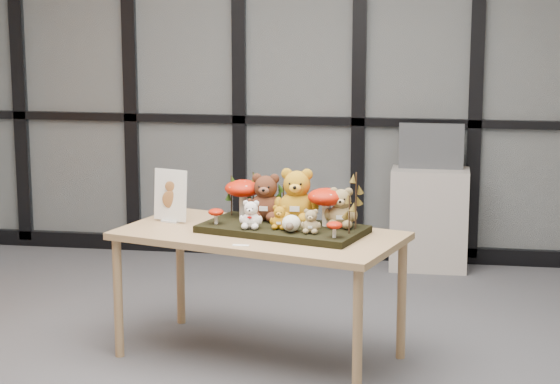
% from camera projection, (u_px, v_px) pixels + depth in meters
% --- Properties ---
extents(floor, '(5.00, 5.00, 0.00)m').
position_uv_depth(floor, '(231.00, 371.00, 5.39)').
color(floor, '#57575C').
rests_on(floor, ground).
extents(room_shell, '(5.00, 5.00, 5.00)m').
position_uv_depth(room_shell, '(228.00, 53.00, 5.07)').
color(room_shell, '#AEABA4').
rests_on(room_shell, floor).
extents(glass_partition, '(4.90, 0.06, 2.78)m').
position_uv_depth(glass_partition, '(298.00, 71.00, 7.51)').
color(glass_partition, '#2D383F').
rests_on(glass_partition, floor).
extents(display_table, '(1.66, 1.15, 0.71)m').
position_uv_depth(display_table, '(259.00, 245.00, 5.48)').
color(display_table, '#A37A58').
rests_on(display_table, floor).
extents(diorama_tray, '(0.95, 0.66, 0.04)m').
position_uv_depth(diorama_tray, '(283.00, 229.00, 5.46)').
color(diorama_tray, black).
rests_on(diorama_tray, display_table).
extents(bear_pooh_yellow, '(0.30, 0.29, 0.33)m').
position_uv_depth(bear_pooh_yellow, '(297.00, 193.00, 5.52)').
color(bear_pooh_yellow, '#B88016').
rests_on(bear_pooh_yellow, diorama_tray).
extents(bear_brown_medium, '(0.27, 0.25, 0.29)m').
position_uv_depth(bear_brown_medium, '(266.00, 194.00, 5.58)').
color(bear_brown_medium, '#4B2515').
rests_on(bear_brown_medium, diorama_tray).
extents(bear_tan_back, '(0.22, 0.21, 0.24)m').
position_uv_depth(bear_tan_back, '(341.00, 205.00, 5.41)').
color(bear_tan_back, '#947B4C').
rests_on(bear_tan_back, diorama_tray).
extents(bear_small_yellow, '(0.13, 0.12, 0.14)m').
position_uv_depth(bear_small_yellow, '(280.00, 216.00, 5.38)').
color(bear_small_yellow, '#B77810').
rests_on(bear_small_yellow, diorama_tray).
extents(bear_white_bow, '(0.15, 0.15, 0.17)m').
position_uv_depth(bear_white_bow, '(251.00, 213.00, 5.39)').
color(bear_white_bow, white).
rests_on(bear_white_bow, diorama_tray).
extents(bear_beige_small, '(0.13, 0.12, 0.14)m').
position_uv_depth(bear_beige_small, '(311.00, 220.00, 5.28)').
color(bear_beige_small, '#978357').
rests_on(bear_beige_small, diorama_tray).
extents(plush_cream_hedgehog, '(0.09, 0.09, 0.10)m').
position_uv_depth(plush_cream_hedgehog, '(291.00, 222.00, 5.31)').
color(plush_cream_hedgehog, white).
rests_on(plush_cream_hedgehog, diorama_tray).
extents(mushroom_back_left, '(0.21, 0.21, 0.23)m').
position_uv_depth(mushroom_back_left, '(243.00, 196.00, 5.67)').
color(mushroom_back_left, '#A91605').
rests_on(mushroom_back_left, diorama_tray).
extents(mushroom_back_right, '(0.20, 0.20, 0.23)m').
position_uv_depth(mushroom_back_right, '(326.00, 205.00, 5.44)').
color(mushroom_back_right, '#A91605').
rests_on(mushroom_back_right, diorama_tray).
extents(mushroom_front_left, '(0.08, 0.08, 0.09)m').
position_uv_depth(mushroom_front_left, '(216.00, 216.00, 5.49)').
color(mushroom_front_left, '#A91605').
rests_on(mushroom_front_left, diorama_tray).
extents(mushroom_front_right, '(0.08, 0.08, 0.09)m').
position_uv_depth(mushroom_front_right, '(334.00, 229.00, 5.18)').
color(mushroom_front_right, '#A91605').
rests_on(mushroom_front_right, diorama_tray).
extents(sprig_green_far_left, '(0.05, 0.05, 0.23)m').
position_uv_depth(sprig_green_far_left, '(231.00, 195.00, 5.70)').
color(sprig_green_far_left, '#163A0D').
rests_on(sprig_green_far_left, diorama_tray).
extents(sprig_green_mid_left, '(0.05, 0.05, 0.25)m').
position_uv_depth(sprig_green_mid_left, '(253.00, 194.00, 5.69)').
color(sprig_green_mid_left, '#163A0D').
rests_on(sprig_green_mid_left, diorama_tray).
extents(sprig_dry_far_right, '(0.05, 0.05, 0.31)m').
position_uv_depth(sprig_dry_far_right, '(356.00, 201.00, 5.35)').
color(sprig_dry_far_right, brown).
rests_on(sprig_dry_far_right, diorama_tray).
extents(sprig_dry_mid_right, '(0.05, 0.05, 0.20)m').
position_uv_depth(sprig_dry_mid_right, '(349.00, 215.00, 5.26)').
color(sprig_dry_mid_right, brown).
rests_on(sprig_dry_mid_right, diorama_tray).
extents(sprig_green_centre, '(0.05, 0.05, 0.19)m').
position_uv_depth(sprig_green_centre, '(283.00, 201.00, 5.63)').
color(sprig_green_centre, '#163A0D').
rests_on(sprig_green_centre, diorama_tray).
extents(sign_holder, '(0.21, 0.09, 0.30)m').
position_uv_depth(sign_holder, '(170.00, 198.00, 5.70)').
color(sign_holder, silver).
rests_on(sign_holder, display_table).
extents(label_card, '(0.08, 0.03, 0.00)m').
position_uv_depth(label_card, '(241.00, 245.00, 5.18)').
color(label_card, white).
rests_on(label_card, display_table).
extents(cabinet, '(0.55, 0.32, 0.74)m').
position_uv_depth(cabinet, '(429.00, 219.00, 7.36)').
color(cabinet, '#B1A79E').
rests_on(cabinet, floor).
extents(monitor, '(0.46, 0.05, 0.33)m').
position_uv_depth(monitor, '(431.00, 146.00, 7.27)').
color(monitor, '#4C4F54').
rests_on(monitor, cabinet).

